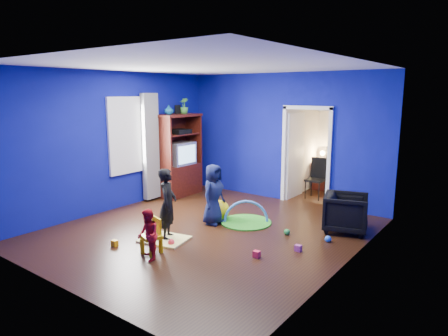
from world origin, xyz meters
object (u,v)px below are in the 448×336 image
Objects in this scene: play_mat at (246,222)px; folding_chair at (315,179)px; armchair at (346,213)px; kid_chair at (151,238)px; child_black at (168,204)px; crt_tv at (180,154)px; vase at (169,110)px; tv_armoire at (179,155)px; study_desk at (331,176)px; toddler_red at (148,235)px; child_navy at (213,194)px; hopper_ball at (219,210)px.

play_mat is 1.06× the size of folding_chair.
kid_chair is (-2.05, -2.79, -0.09)m from armchair.
crt_tv reaches higher than child_black.
child_black is 2.44× the size of kid_chair.
vase reaches higher than tv_armoire.
kid_chair is at bearing -96.79° from study_desk.
toddler_red is at bearing -53.73° from tv_armoire.
vase is 0.24× the size of folding_chair.
study_desk is at bearing -16.04° from child_navy.
armchair is 0.97× the size of toddler_red.
armchair is at bearing 92.51° from toddler_red.
armchair is at bearing -52.26° from folding_chair.
hopper_ball is at bearing 93.93° from armchair.
kid_chair is (2.15, -2.63, -1.82)m from vase.
armchair is 3.08m from study_desk.
crt_tv reaches higher than play_mat.
vase is (-2.03, 0.93, 1.50)m from child_navy.
kid_chair is 4.63m from folding_chair.
child_navy is 1.18× the size of play_mat.
play_mat is 3.47m from study_desk.
study_desk reaches higher than hopper_ball.
child_black is 1.71m from play_mat.
tv_armoire reaches higher than child_navy.
armchair is 0.62× the size of child_black.
tv_armoire is at bearing -149.57° from folding_chair.
vase is 2.81m from hopper_ball.
crt_tv reaches higher than folding_chair.
vase reaches higher than kid_chair.
folding_chair reaches higher than hopper_ball.
vase is 0.11× the size of tv_armoire.
vase reaches higher than hopper_ball.
study_desk is (0.66, 5.54, 0.12)m from kid_chair.
child_navy reaches higher than play_mat.
child_black is 1.74× the size of crt_tv.
tv_armoire reaches higher than child_black.
child_navy is at bearing 132.84° from toddler_red.
kid_chair is (0.11, -1.70, -0.32)m from child_navy.
child_navy is (0.13, 1.08, -0.03)m from child_black.
vase is (-2.30, 2.83, 1.68)m from toddler_red.
hopper_ball is at bearing -102.92° from study_desk.
kid_chair is at bearing 170.08° from child_black.
hopper_ball is (-2.21, -0.84, -0.14)m from armchair.
toddler_red is 3.93m from tv_armoire.
child_navy is 1.25× the size of folding_chair.
child_navy is 1.64× the size of crt_tv.
crt_tv is at bearing -149.21° from folding_chair.
tv_armoire is at bearing 161.17° from toddler_red.
toddler_red is 2.34m from play_mat.
study_desk is at bearing 85.02° from play_mat.
tv_armoire is 2.02× the size of play_mat.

